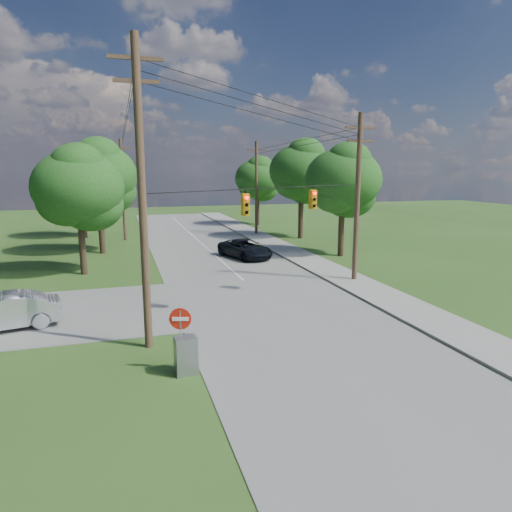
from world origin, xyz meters
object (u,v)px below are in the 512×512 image
object	(u,v)px
car_cross_silver	(2,312)
pole_ne	(357,196)
control_cabinet	(186,355)
do_not_enter_sign	(180,326)
pole_north_e	(256,187)
pole_sw	(142,193)
pole_north_w	(123,189)
car_main_north	(245,249)

from	to	relation	value
car_cross_silver	pole_ne	bearing A→B (deg)	87.82
control_cabinet	do_not_enter_sign	bearing A→B (deg)	114.33
pole_north_e	do_not_enter_sign	world-z (taller)	pole_north_e
car_cross_silver	pole_north_e	bearing A→B (deg)	129.66
pole_sw	pole_ne	world-z (taller)	pole_sw
pole_north_w	control_cabinet	xyz separation A→B (m)	(1.50, -32.55, -4.44)
control_cabinet	pole_ne	bearing A→B (deg)	34.62
pole_north_e	car_main_north	distance (m)	14.21
control_cabinet	do_not_enter_sign	xyz separation A→B (m)	(-0.13, 0.22, 1.04)
pole_north_w	car_main_north	xyz separation A→B (m)	(9.14, -12.66, -4.36)
car_main_north	do_not_enter_sign	xyz separation A→B (m)	(-7.77, -19.67, 0.96)
pole_ne	car_main_north	world-z (taller)	pole_ne
pole_north_w	car_main_north	bearing A→B (deg)	-54.16
pole_sw	control_cabinet	world-z (taller)	pole_sw
pole_ne	pole_north_w	xyz separation A→B (m)	(-13.90, 22.00, -0.34)
pole_north_e	car_main_north	size ratio (longest dim) A/B	1.88
pole_ne	do_not_enter_sign	distance (m)	16.66
car_main_north	do_not_enter_sign	bearing A→B (deg)	-130.23
pole_ne	car_cross_silver	xyz separation A→B (m)	(-19.62, -3.76, -4.63)
pole_sw	car_cross_silver	distance (m)	9.02
pole_ne	car_main_north	xyz separation A→B (m)	(-4.76, 9.34, -4.70)
pole_north_e	pole_north_w	world-z (taller)	same
pole_sw	car_main_north	xyz separation A→B (m)	(8.74, 16.94, -5.46)
pole_north_e	car_main_north	xyz separation A→B (m)	(-4.76, -12.66, -4.36)
pole_sw	control_cabinet	bearing A→B (deg)	-69.55
pole_sw	car_main_north	distance (m)	19.83
pole_north_w	pole_sw	bearing A→B (deg)	-89.23
pole_ne	car_main_north	distance (m)	11.49
pole_north_e	do_not_enter_sign	bearing A→B (deg)	-111.18
car_main_north	control_cabinet	xyz separation A→B (m)	(-7.64, -19.89, -0.08)
pole_north_w	car_cross_silver	xyz separation A→B (m)	(-5.72, -25.76, -4.30)
pole_ne	car_cross_silver	bearing A→B (deg)	-169.14
pole_north_e	pole_ne	bearing A→B (deg)	-90.00
control_cabinet	do_not_enter_sign	distance (m)	1.07
pole_north_w	pole_ne	bearing A→B (deg)	-57.71
car_cross_silver	do_not_enter_sign	world-z (taller)	do_not_enter_sign
car_cross_silver	car_main_north	xyz separation A→B (m)	(14.87, 13.11, -0.07)
control_cabinet	car_main_north	bearing A→B (deg)	63.22
pole_ne	car_main_north	size ratio (longest dim) A/B	1.97
pole_ne	pole_sw	bearing A→B (deg)	-150.62
car_main_north	control_cabinet	distance (m)	21.31
pole_north_w	do_not_enter_sign	size ratio (longest dim) A/B	4.21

